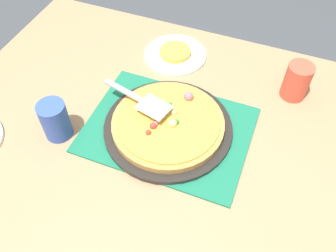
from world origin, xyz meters
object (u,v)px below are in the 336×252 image
(plate_far_right, at_px, (175,55))
(cup_near, at_px, (297,81))
(pizza_pan, at_px, (168,127))
(served_slice_right, at_px, (175,52))
(pizza_server, at_px, (141,100))
(cup_far, at_px, (55,120))
(pizza, at_px, (168,123))

(plate_far_right, height_order, cup_near, cup_near)
(pizza_pan, relative_size, cup_near, 3.17)
(served_slice_right, xyz_separation_m, pizza_server, (0.00, -0.30, 0.05))
(pizza_pan, bearing_deg, plate_far_right, 107.05)
(cup_far, bearing_deg, pizza, 23.50)
(plate_far_right, relative_size, served_slice_right, 2.00)
(cup_near, bearing_deg, served_slice_right, 174.47)
(cup_near, relative_size, cup_far, 1.00)
(plate_far_right, height_order, served_slice_right, served_slice_right)
(pizza, relative_size, plate_far_right, 1.50)
(pizza, bearing_deg, cup_far, -156.50)
(pizza, distance_m, plate_far_right, 0.34)
(pizza_pan, relative_size, cup_far, 3.17)
(pizza_pan, height_order, cup_far, cup_far)
(cup_near, bearing_deg, pizza_server, -148.00)
(plate_far_right, distance_m, served_slice_right, 0.01)
(pizza_pan, bearing_deg, cup_near, 41.54)
(served_slice_right, xyz_separation_m, cup_near, (0.42, -0.04, 0.04))
(cup_near, bearing_deg, cup_far, -146.27)
(pizza, xyz_separation_m, served_slice_right, (-0.10, 0.32, -0.02))
(pizza_pan, bearing_deg, pizza, 106.20)
(cup_far, bearing_deg, served_slice_right, 66.57)
(cup_near, height_order, pizza_server, cup_near)
(pizza_server, bearing_deg, cup_far, -142.89)
(cup_near, xyz_separation_m, cup_far, (-0.61, -0.41, 0.00))
(served_slice_right, relative_size, cup_near, 0.92)
(served_slice_right, distance_m, pizza_server, 0.30)
(plate_far_right, xyz_separation_m, served_slice_right, (0.00, 0.00, 0.01))
(served_slice_right, xyz_separation_m, cup_far, (-0.20, -0.45, 0.04))
(pizza_server, bearing_deg, served_slice_right, 90.88)
(plate_far_right, relative_size, cup_far, 1.83)
(pizza_pan, relative_size, pizza_server, 1.63)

